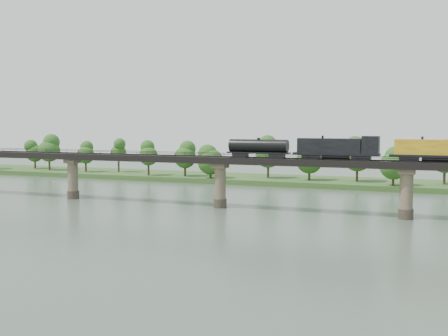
% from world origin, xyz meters
% --- Properties ---
extents(ground, '(400.00, 400.00, 0.00)m').
position_xyz_m(ground, '(0.00, 0.00, 0.00)').
color(ground, '#39493A').
rests_on(ground, ground).
extents(far_bank, '(300.00, 24.00, 1.60)m').
position_xyz_m(far_bank, '(0.00, 85.00, 0.80)').
color(far_bank, '#2E5020').
rests_on(far_bank, ground).
extents(bridge, '(236.00, 30.00, 11.50)m').
position_xyz_m(bridge, '(0.00, 30.00, 5.46)').
color(bridge, '#473A2D').
rests_on(bridge, ground).
extents(bridge_superstructure, '(220.00, 4.90, 0.75)m').
position_xyz_m(bridge_superstructure, '(0.00, 30.00, 11.79)').
color(bridge_superstructure, black).
rests_on(bridge_superstructure, bridge).
extents(far_treeline, '(289.06, 17.54, 13.60)m').
position_xyz_m(far_treeline, '(-8.21, 80.52, 8.83)').
color(far_treeline, '#382619').
rests_on(far_treeline, far_bank).
extents(freight_train, '(72.01, 2.81, 4.96)m').
position_xyz_m(freight_train, '(39.15, 30.00, 13.87)').
color(freight_train, black).
rests_on(freight_train, bridge).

